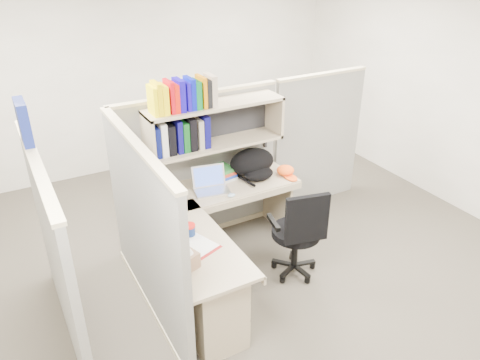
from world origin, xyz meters
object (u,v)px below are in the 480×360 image
laptop (211,181)px  desk (215,270)px  backpack (255,164)px  task_chair (297,246)px  snack_canister (189,230)px

laptop → desk: bearing=-103.5°
desk → backpack: size_ratio=3.57×
laptop → task_chair: 1.04m
backpack → desk: bearing=-127.1°
desk → snack_canister: snack_canister is taller
laptop → task_chair: task_chair is taller
desk → laptop: size_ratio=5.20×
laptop → snack_canister: bearing=-118.9°
snack_canister → task_chair: size_ratio=0.11×
backpack → snack_canister: backpack is taller
desk → task_chair: 0.90m
backpack → task_chair: backpack is taller
backpack → task_chair: 0.97m
snack_canister → desk: bearing=-54.2°
backpack → snack_canister: (-1.04, -0.67, -0.09)m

